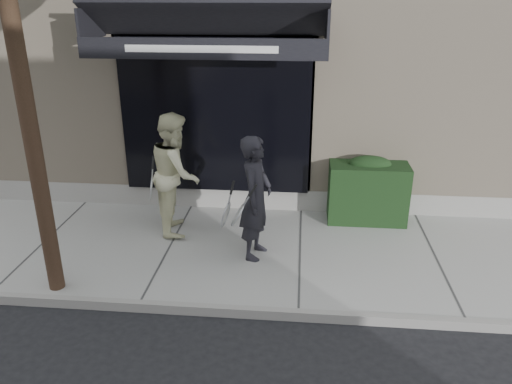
# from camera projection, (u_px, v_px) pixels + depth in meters

# --- Properties ---
(ground) EXTENTS (80.00, 80.00, 0.00)m
(ground) POSITION_uv_depth(u_px,v_px,m) (300.00, 258.00, 7.59)
(ground) COLOR black
(ground) RESTS_ON ground
(sidewalk) EXTENTS (20.00, 3.00, 0.12)m
(sidewalk) POSITION_uv_depth(u_px,v_px,m) (300.00, 254.00, 7.57)
(sidewalk) COLOR #A3A29D
(sidewalk) RESTS_ON ground
(curb) EXTENTS (20.00, 0.10, 0.14)m
(curb) POSITION_uv_depth(u_px,v_px,m) (298.00, 315.00, 6.13)
(curb) COLOR gray
(curb) RESTS_ON ground
(building_facade) EXTENTS (14.30, 8.04, 5.64)m
(building_facade) POSITION_uv_depth(u_px,v_px,m) (306.00, 41.00, 11.14)
(building_facade) COLOR beige
(building_facade) RESTS_ON ground
(hedge) EXTENTS (1.30, 0.70, 1.14)m
(hedge) POSITION_uv_depth(u_px,v_px,m) (367.00, 190.00, 8.40)
(hedge) COLOR black
(hedge) RESTS_ON sidewalk
(pedestrian_front) EXTENTS (0.77, 0.86, 1.82)m
(pedestrian_front) POSITION_uv_depth(u_px,v_px,m) (256.00, 198.00, 7.10)
(pedestrian_front) COLOR black
(pedestrian_front) RESTS_ON sidewalk
(pedestrian_back) EXTENTS (0.91, 1.07, 1.94)m
(pedestrian_back) POSITION_uv_depth(u_px,v_px,m) (176.00, 173.00, 7.88)
(pedestrian_back) COLOR beige
(pedestrian_back) RESTS_ON sidewalk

